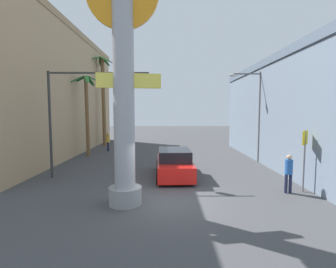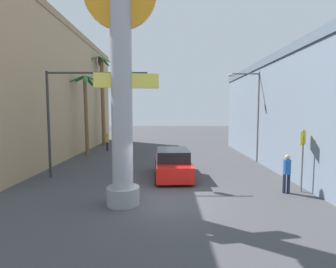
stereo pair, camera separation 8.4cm
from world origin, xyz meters
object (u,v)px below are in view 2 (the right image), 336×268
at_px(car_lead, 173,164).
at_px(palm_tree_far_left, 103,91).
at_px(pedestrian_by_sign, 288,171).
at_px(crossing_sign, 303,152).
at_px(street_lamp, 254,108).
at_px(palm_tree_mid_left, 86,104).
at_px(traffic_light_mast, 80,102).
at_px(neon_sign_pole, 123,100).
at_px(pedestrian_far_left, 108,140).

height_order(car_lead, palm_tree_far_left, palm_tree_far_left).
bearing_deg(pedestrian_by_sign, crossing_sign, 13.09).
height_order(street_lamp, palm_tree_mid_left, palm_tree_mid_left).
distance_m(palm_tree_far_left, pedestrian_by_sign, 21.36).
bearing_deg(traffic_light_mast, neon_sign_pole, -53.99).
xyz_separation_m(pedestrian_by_sign, pedestrian_far_left, (-11.07, 12.71, -0.03)).
relative_size(traffic_light_mast, pedestrian_far_left, 3.44).
relative_size(traffic_light_mast, palm_tree_far_left, 0.62).
bearing_deg(neon_sign_pole, traffic_light_mast, 126.01).
bearing_deg(pedestrian_far_left, neon_sign_pole, -74.53).
distance_m(car_lead, pedestrian_far_left, 11.39).
bearing_deg(pedestrian_by_sign, pedestrian_far_left, 131.07).
bearing_deg(pedestrian_far_left, street_lamp, -24.40).
relative_size(crossing_sign, palm_tree_far_left, 0.30).
bearing_deg(traffic_light_mast, crossing_sign, -13.49).
relative_size(palm_tree_far_left, pedestrian_far_left, 5.59).
xyz_separation_m(neon_sign_pole, street_lamp, (7.95, 8.77, -0.15)).
relative_size(neon_sign_pole, car_lead, 2.03).
height_order(palm_tree_mid_left, pedestrian_far_left, palm_tree_mid_left).
relative_size(crossing_sign, pedestrian_far_left, 1.67).
bearing_deg(crossing_sign, pedestrian_far_left, 133.39).
height_order(traffic_light_mast, car_lead, traffic_light_mast).
relative_size(street_lamp, pedestrian_far_left, 3.81).
xyz_separation_m(car_lead, pedestrian_far_left, (-5.98, 9.70, 0.26)).
xyz_separation_m(street_lamp, traffic_light_mast, (-11.05, -4.50, 0.21)).
bearing_deg(palm_tree_mid_left, pedestrian_by_sign, -39.33).
bearing_deg(car_lead, pedestrian_far_left, 121.64).
relative_size(traffic_light_mast, palm_tree_mid_left, 0.88).
xyz_separation_m(crossing_sign, palm_tree_far_left, (-13.23, 16.49, 3.97)).
bearing_deg(traffic_light_mast, pedestrian_far_left, 94.71).
relative_size(car_lead, pedestrian_far_left, 2.73).
distance_m(traffic_light_mast, car_lead, 6.21).
distance_m(neon_sign_pole, pedestrian_far_left, 15.02).
xyz_separation_m(car_lead, palm_tree_mid_left, (-7.02, 6.92, 3.58)).
bearing_deg(palm_tree_mid_left, crossing_sign, -37.11).
xyz_separation_m(neon_sign_pole, palm_tree_far_left, (-5.31, 18.12, 1.70)).
bearing_deg(pedestrian_by_sign, neon_sign_pole, -168.57).
bearing_deg(neon_sign_pole, street_lamp, 47.82).
relative_size(car_lead, palm_tree_far_left, 0.49).
bearing_deg(pedestrian_by_sign, traffic_light_mast, 164.61).
bearing_deg(crossing_sign, palm_tree_far_left, 128.75).
height_order(palm_tree_far_left, pedestrian_by_sign, palm_tree_far_left).
height_order(neon_sign_pole, palm_tree_far_left, palm_tree_far_left).
bearing_deg(pedestrian_far_left, crossing_sign, -46.61).
relative_size(neon_sign_pole, palm_tree_mid_left, 1.43).
height_order(crossing_sign, palm_tree_far_left, palm_tree_far_left).
bearing_deg(traffic_light_mast, pedestrian_by_sign, -15.39).
bearing_deg(crossing_sign, traffic_light_mast, 166.51).
xyz_separation_m(crossing_sign, pedestrian_by_sign, (-0.77, -0.18, -0.83)).
bearing_deg(palm_tree_far_left, pedestrian_by_sign, -53.22).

